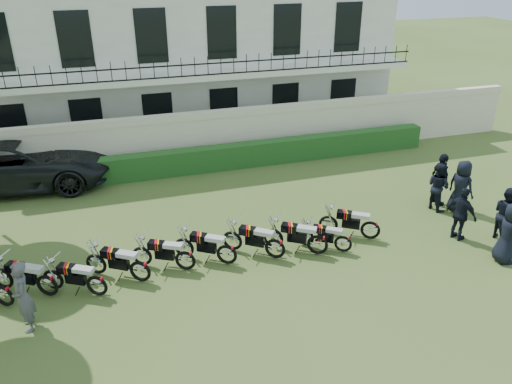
{
  "coord_description": "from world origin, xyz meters",
  "views": [
    {
      "loc": [
        -3.77,
        -11.68,
        8.21
      ],
      "look_at": [
        0.74,
        2.67,
        0.97
      ],
      "focal_mm": 35.0,
      "sensor_mm": 36.0,
      "label": 1
    }
  ],
  "objects_px": {
    "suv": "(17,163)",
    "officer_0": "(508,233)",
    "inspector": "(23,297)",
    "officer_5": "(440,179)",
    "motorcycle_4": "(185,256)",
    "motorcycle_6": "(275,244)",
    "motorcycle_1": "(46,281)",
    "motorcycle_9": "(371,226)",
    "motorcycle_0": "(2,291)",
    "motorcycle_7": "(318,240)",
    "officer_4": "(438,186)",
    "motorcycle_2": "(96,281)",
    "motorcycle_5": "(227,250)",
    "motorcycle_3": "(140,266)",
    "officer_3": "(461,186)",
    "officer_1": "(506,214)",
    "officer_2": "(461,214)",
    "motorcycle_8": "(343,240)"
  },
  "relations": [
    {
      "from": "suv",
      "to": "officer_0",
      "type": "relative_size",
      "value": 3.74
    },
    {
      "from": "inspector",
      "to": "officer_5",
      "type": "relative_size",
      "value": 0.96
    },
    {
      "from": "motorcycle_4",
      "to": "motorcycle_6",
      "type": "relative_size",
      "value": 1.05
    },
    {
      "from": "motorcycle_1",
      "to": "motorcycle_9",
      "type": "height_order",
      "value": "motorcycle_1"
    },
    {
      "from": "motorcycle_0",
      "to": "motorcycle_7",
      "type": "xyz_separation_m",
      "value": [
        8.61,
        -0.15,
        0.02
      ]
    },
    {
      "from": "inspector",
      "to": "officer_4",
      "type": "distance_m",
      "value": 13.39
    },
    {
      "from": "motorcycle_2",
      "to": "motorcycle_4",
      "type": "xyz_separation_m",
      "value": [
        2.42,
        0.48,
        0.01
      ]
    },
    {
      "from": "motorcycle_0",
      "to": "officer_0",
      "type": "distance_m",
      "value": 13.86
    },
    {
      "from": "motorcycle_5",
      "to": "motorcycle_3",
      "type": "bearing_deg",
      "value": 126.25
    },
    {
      "from": "motorcycle_9",
      "to": "inspector",
      "type": "bearing_deg",
      "value": 130.63
    },
    {
      "from": "motorcycle_9",
      "to": "motorcycle_2",
      "type": "bearing_deg",
      "value": 126.54
    },
    {
      "from": "motorcycle_5",
      "to": "officer_0",
      "type": "distance_m",
      "value": 8.12
    },
    {
      "from": "motorcycle_2",
      "to": "officer_4",
      "type": "xyz_separation_m",
      "value": [
        11.55,
        1.63,
        0.38
      ]
    },
    {
      "from": "motorcycle_3",
      "to": "officer_3",
      "type": "bearing_deg",
      "value": -52.29
    },
    {
      "from": "motorcycle_3",
      "to": "motorcycle_9",
      "type": "distance_m",
      "value": 7.13
    },
    {
      "from": "motorcycle_6",
      "to": "officer_0",
      "type": "bearing_deg",
      "value": -71.35
    },
    {
      "from": "motorcycle_0",
      "to": "officer_5",
      "type": "bearing_deg",
      "value": -49.51
    },
    {
      "from": "motorcycle_4",
      "to": "officer_4",
      "type": "distance_m",
      "value": 9.21
    },
    {
      "from": "motorcycle_4",
      "to": "suv",
      "type": "distance_m",
      "value": 9.12
    },
    {
      "from": "motorcycle_9",
      "to": "inspector",
      "type": "distance_m",
      "value": 9.98
    },
    {
      "from": "inspector",
      "to": "officer_1",
      "type": "relative_size",
      "value": 1.04
    },
    {
      "from": "motorcycle_3",
      "to": "officer_1",
      "type": "height_order",
      "value": "officer_1"
    },
    {
      "from": "suv",
      "to": "officer_2",
      "type": "xyz_separation_m",
      "value": [
        13.59,
        -8.42,
        -0.08
      ]
    },
    {
      "from": "motorcycle_3",
      "to": "inspector",
      "type": "distance_m",
      "value": 3.0
    },
    {
      "from": "motorcycle_7",
      "to": "officer_0",
      "type": "relative_size",
      "value": 0.93
    },
    {
      "from": "inspector",
      "to": "officer_5",
      "type": "distance_m",
      "value": 13.72
    },
    {
      "from": "motorcycle_3",
      "to": "motorcycle_7",
      "type": "height_order",
      "value": "motorcycle_7"
    },
    {
      "from": "suv",
      "to": "motorcycle_6",
      "type": "bearing_deg",
      "value": -131.01
    },
    {
      "from": "motorcycle_1",
      "to": "motorcycle_3",
      "type": "distance_m",
      "value": 2.39
    },
    {
      "from": "inspector",
      "to": "motorcycle_7",
      "type": "bearing_deg",
      "value": 86.16
    },
    {
      "from": "motorcycle_8",
      "to": "officer_3",
      "type": "xyz_separation_m",
      "value": [
        5.05,
        1.25,
        0.51
      ]
    },
    {
      "from": "motorcycle_2",
      "to": "motorcycle_0",
      "type": "bearing_deg",
      "value": 113.47
    },
    {
      "from": "officer_5",
      "to": "motorcycle_1",
      "type": "bearing_deg",
      "value": 108.25
    },
    {
      "from": "motorcycle_7",
      "to": "officer_2",
      "type": "bearing_deg",
      "value": -62.23
    },
    {
      "from": "suv",
      "to": "officer_5",
      "type": "bearing_deg",
      "value": -108.71
    },
    {
      "from": "motorcycle_5",
      "to": "officer_1",
      "type": "relative_size",
      "value": 0.95
    },
    {
      "from": "motorcycle_9",
      "to": "suv",
      "type": "height_order",
      "value": "suv"
    },
    {
      "from": "motorcycle_3",
      "to": "officer_5",
      "type": "bearing_deg",
      "value": -48.54
    },
    {
      "from": "inspector",
      "to": "officer_0",
      "type": "distance_m",
      "value": 13.08
    },
    {
      "from": "motorcycle_1",
      "to": "officer_0",
      "type": "height_order",
      "value": "officer_0"
    },
    {
      "from": "motorcycle_4",
      "to": "motorcycle_5",
      "type": "xyz_separation_m",
      "value": [
        1.2,
        -0.07,
        0.02
      ]
    },
    {
      "from": "inspector",
      "to": "officer_2",
      "type": "bearing_deg",
      "value": 81.6
    },
    {
      "from": "motorcycle_7",
      "to": "motorcycle_8",
      "type": "distance_m",
      "value": 0.8
    },
    {
      "from": "motorcycle_1",
      "to": "motorcycle_9",
      "type": "xyz_separation_m",
      "value": [
        9.52,
        0.04,
        -0.01
      ]
    },
    {
      "from": "motorcycle_7",
      "to": "officer_0",
      "type": "xyz_separation_m",
      "value": [
        5.08,
        -1.93,
        0.42
      ]
    },
    {
      "from": "motorcycle_0",
      "to": "officer_2",
      "type": "bearing_deg",
      "value": -58.98
    },
    {
      "from": "motorcycle_3",
      "to": "officer_2",
      "type": "xyz_separation_m",
      "value": [
        9.8,
        -0.67,
        0.38
      ]
    },
    {
      "from": "motorcycle_9",
      "to": "motorcycle_4",
      "type": "bearing_deg",
      "value": 123.04
    },
    {
      "from": "officer_2",
      "to": "officer_4",
      "type": "xyz_separation_m",
      "value": [
        0.61,
        2.0,
        -0.02
      ]
    },
    {
      "from": "motorcycle_3",
      "to": "motorcycle_0",
      "type": "bearing_deg",
      "value": 123.5
    }
  ]
}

